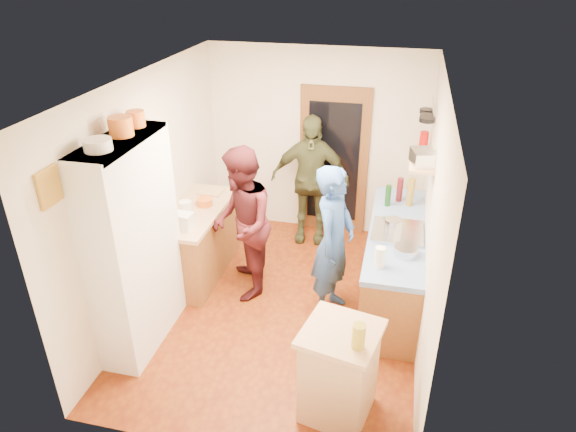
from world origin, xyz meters
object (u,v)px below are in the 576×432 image
(right_counter_base, at_px, (394,265))
(island_base, at_px, (339,375))
(person_left, at_px, (244,222))
(person_back, at_px, (311,180))
(hutch_body, at_px, (134,246))
(person_hob, at_px, (336,244))

(right_counter_base, height_order, island_base, island_base)
(person_left, height_order, person_back, person_left)
(person_back, bearing_deg, hutch_body, -123.61)
(hutch_body, distance_m, right_counter_base, 2.90)
(person_hob, bearing_deg, right_counter_base, -42.73)
(hutch_body, height_order, person_back, hutch_body)
(island_base, xyz_separation_m, person_back, (-0.82, 2.98, 0.47))
(hutch_body, relative_size, island_base, 2.56)
(person_hob, xyz_separation_m, person_back, (-0.57, 1.57, 0.02))
(hutch_body, relative_size, right_counter_base, 1.00)
(person_hob, height_order, person_left, person_left)
(island_base, distance_m, person_left, 2.15)
(right_counter_base, distance_m, person_left, 1.80)
(right_counter_base, distance_m, island_base, 1.90)
(hutch_body, height_order, person_hob, hutch_body)
(hutch_body, xyz_separation_m, person_left, (0.79, 1.06, -0.19))
(person_left, bearing_deg, person_back, 140.32)
(person_hob, bearing_deg, hutch_body, 126.62)
(right_counter_base, xyz_separation_m, person_left, (-1.71, -0.24, 0.49))
(right_counter_base, relative_size, person_left, 1.21)
(hutch_body, distance_m, person_hob, 2.06)
(person_hob, bearing_deg, person_left, 91.33)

